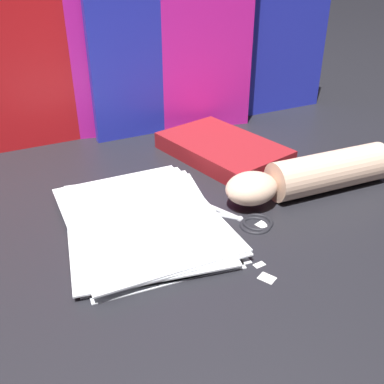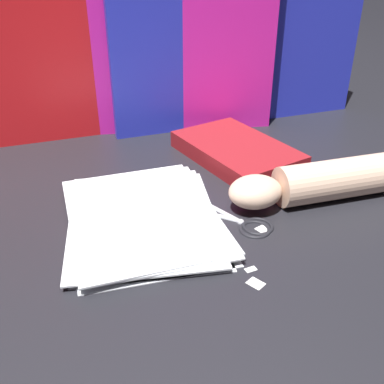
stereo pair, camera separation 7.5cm
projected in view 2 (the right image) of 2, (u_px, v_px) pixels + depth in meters
The scene contains 11 objects.
ground_plane at pixel (167, 221), 0.79m from camera, with size 6.00×6.00×0.00m, color black.
backdrop_panel_left at pixel (5, 48), 0.97m from camera, with size 0.86×0.09×0.45m.
backdrop_panel_center at pixel (137, 9), 1.01m from camera, with size 0.65×0.10×0.58m.
backdrop_panel_right at pixel (243, 34), 1.10m from camera, with size 0.67×0.07×0.45m.
paper_stack at pixel (143, 218), 0.78m from camera, with size 0.29×0.35×0.02m.
book_closed at pixel (236, 151), 1.00m from camera, with size 0.25×0.32×0.04m.
scissors at pixel (243, 221), 0.78m from camera, with size 0.15×0.16×0.01m.
hand_forearm at pixel (321, 182), 0.83m from camera, with size 0.35×0.09×0.08m.
paper_scrap_near at pixel (251, 269), 0.67m from camera, with size 0.02×0.01×0.00m.
paper_scrap_mid at pixel (263, 229), 0.76m from camera, with size 0.03×0.03×0.00m.
paper_scrap_far at pixel (256, 283), 0.64m from camera, with size 0.03×0.03×0.00m.
Camera 2 is at (-0.13, -0.65, 0.43)m, focal length 42.00 mm.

